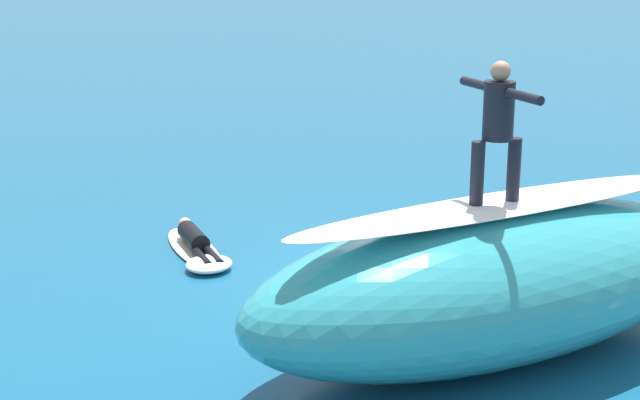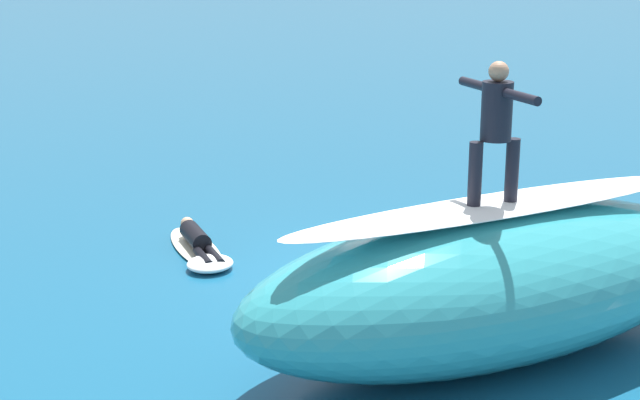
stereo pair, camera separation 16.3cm
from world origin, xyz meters
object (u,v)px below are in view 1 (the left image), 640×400
object	(u,v)px
surfboard_riding	(494,206)
surfer_paddling	(196,240)
surfer_riding	(498,121)
surfboard_paddling	(194,248)

from	to	relation	value
surfboard_riding	surfer_paddling	world-z (taller)	surfboard_riding
surfer_riding	surfer_paddling	distance (m)	5.68
surfboard_riding	surfer_paddling	size ratio (longest dim) A/B	1.13
surfer_riding	surfboard_riding	bearing A→B (deg)	-6.48
surfer_paddling	surfer_riding	bearing A→B (deg)	-155.72
surfboard_riding	surfboard_paddling	size ratio (longest dim) A/B	0.89
surfer_riding	surfboard_paddling	distance (m)	5.85
surfer_riding	surfboard_paddling	bearing A→B (deg)	-67.04
surfboard_riding	surfer_paddling	bearing A→B (deg)	-66.46
surfer_riding	surfer_paddling	bearing A→B (deg)	-66.46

